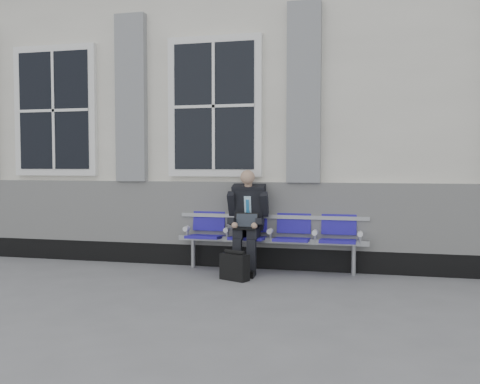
# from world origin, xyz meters

# --- Properties ---
(ground) EXTENTS (70.00, 70.00, 0.00)m
(ground) POSITION_xyz_m (0.00, 0.00, 0.00)
(ground) COLOR slate
(ground) RESTS_ON ground
(station_building) EXTENTS (14.40, 4.40, 4.49)m
(station_building) POSITION_xyz_m (-0.02, 3.47, 2.22)
(station_building) COLOR white
(station_building) RESTS_ON ground
(bench) EXTENTS (2.60, 0.47, 0.91)m
(bench) POSITION_xyz_m (1.18, 1.32, 0.55)
(bench) COLOR #9EA0A3
(bench) RESTS_ON ground
(businessman) EXTENTS (0.55, 0.74, 1.37)m
(businessman) POSITION_xyz_m (0.88, 1.19, 0.75)
(businessman) COLOR black
(businessman) RESTS_ON ground
(briefcase) EXTENTS (0.40, 0.29, 0.38)m
(briefcase) POSITION_xyz_m (0.84, 0.65, 0.17)
(briefcase) COLOR black
(briefcase) RESTS_ON ground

